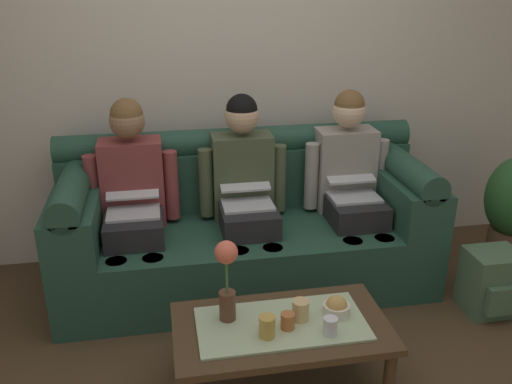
% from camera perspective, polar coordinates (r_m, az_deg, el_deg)
% --- Properties ---
extents(back_wall_patterned, '(6.00, 0.12, 2.90)m').
position_cam_1_polar(back_wall_patterned, '(3.74, -2.63, 14.99)').
color(back_wall_patterned, beige).
rests_on(back_wall_patterned, ground_plane).
extents(couch, '(2.32, 0.88, 0.96)m').
position_cam_1_polar(couch, '(3.53, -1.15, -3.76)').
color(couch, '#234738').
rests_on(couch, ground_plane).
extents(person_left, '(0.56, 0.67, 1.22)m').
position_cam_1_polar(person_left, '(3.38, -12.73, -0.19)').
color(person_left, '#232326').
rests_on(person_left, ground_plane).
extents(person_middle, '(0.56, 0.67, 1.22)m').
position_cam_1_polar(person_middle, '(3.41, -1.17, 0.59)').
color(person_middle, '#232326').
rests_on(person_middle, ground_plane).
extents(person_right, '(0.56, 0.67, 1.22)m').
position_cam_1_polar(person_right, '(3.58, 9.75, 1.30)').
color(person_right, '#232326').
rests_on(person_right, ground_plane).
extents(coffee_table, '(1.01, 0.56, 0.38)m').
position_cam_1_polar(coffee_table, '(2.66, 2.65, -14.39)').
color(coffee_table, '#47331E').
rests_on(coffee_table, ground_plane).
extents(flower_vase, '(0.11, 0.11, 0.41)m').
position_cam_1_polar(flower_vase, '(2.53, -3.07, -8.66)').
color(flower_vase, brown).
rests_on(flower_vase, coffee_table).
extents(snack_bowl, '(0.13, 0.13, 0.11)m').
position_cam_1_polar(snack_bowl, '(2.69, 8.38, -11.83)').
color(snack_bowl, silver).
rests_on(snack_bowl, coffee_table).
extents(cup_near_left, '(0.07, 0.07, 0.10)m').
position_cam_1_polar(cup_near_left, '(2.52, 1.16, -13.83)').
color(cup_near_left, gold).
rests_on(cup_near_left, coffee_table).
extents(cup_near_right, '(0.06, 0.06, 0.08)m').
position_cam_1_polar(cup_near_right, '(2.58, 3.31, -13.28)').
color(cup_near_right, '#B26633').
rests_on(cup_near_right, coffee_table).
extents(cup_far_center, '(0.07, 0.07, 0.08)m').
position_cam_1_polar(cup_far_center, '(2.56, 7.73, -13.68)').
color(cup_far_center, silver).
rests_on(cup_far_center, coffee_table).
extents(cup_far_left, '(0.08, 0.08, 0.10)m').
position_cam_1_polar(cup_far_left, '(2.63, 4.66, -12.17)').
color(cup_far_left, '#DBB77A').
rests_on(cup_far_left, coffee_table).
extents(backpack_right, '(0.30, 0.30, 0.39)m').
position_cam_1_polar(backpack_right, '(3.57, 23.33, -8.66)').
color(backpack_right, '#4C6B4C').
rests_on(backpack_right, ground_plane).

